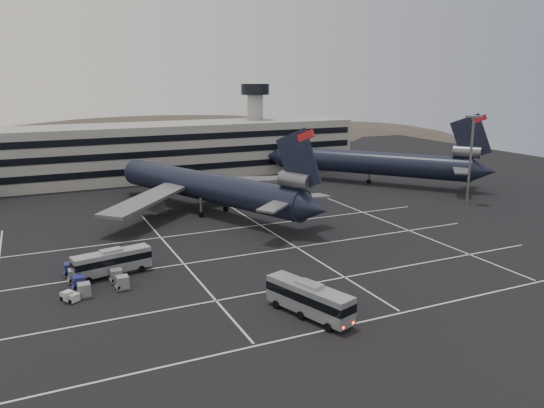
{
  "coord_description": "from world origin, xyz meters",
  "views": [
    {
      "loc": [
        -24.57,
        -65.94,
        25.98
      ],
      "look_at": [
        12.0,
        13.0,
        5.0
      ],
      "focal_mm": 35.0,
      "sensor_mm": 36.0,
      "label": 1
    }
  ],
  "objects_px": {
    "trijet_main": "(208,187)",
    "uld_cluster": "(96,276)",
    "bus_far": "(112,261)",
    "bus_near": "(309,298)"
  },
  "relations": [
    {
      "from": "trijet_main",
      "to": "uld_cluster",
      "type": "bearing_deg",
      "value": -154.23
    },
    {
      "from": "trijet_main",
      "to": "uld_cluster",
      "type": "relative_size",
      "value": 4.96
    },
    {
      "from": "trijet_main",
      "to": "bus_far",
      "type": "height_order",
      "value": "trijet_main"
    },
    {
      "from": "trijet_main",
      "to": "bus_far",
      "type": "bearing_deg",
      "value": -152.97
    },
    {
      "from": "bus_near",
      "to": "bus_far",
      "type": "bearing_deg",
      "value": 110.61
    },
    {
      "from": "bus_far",
      "to": "bus_near",
      "type": "bearing_deg",
      "value": -152.23
    },
    {
      "from": "bus_far",
      "to": "uld_cluster",
      "type": "bearing_deg",
      "value": 112.19
    },
    {
      "from": "trijet_main",
      "to": "uld_cluster",
      "type": "distance_m",
      "value": 37.6
    },
    {
      "from": "trijet_main",
      "to": "bus_far",
      "type": "relative_size",
      "value": 5.18
    },
    {
      "from": "uld_cluster",
      "to": "bus_near",
      "type": "bearing_deg",
      "value": -45.36
    }
  ]
}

